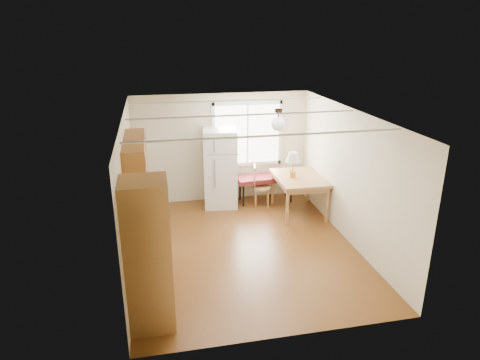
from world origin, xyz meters
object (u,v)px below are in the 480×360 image
object	(u,v)px
refrigerator	(220,168)
bench	(266,179)
chair	(258,183)
dining_table	(299,181)

from	to	relation	value
refrigerator	bench	world-z (taller)	refrigerator
refrigerator	chair	size ratio (longest dim) A/B	1.89
refrigerator	chair	xyz separation A→B (m)	(0.83, -0.20, -0.35)
chair	bench	bearing A→B (deg)	51.57
refrigerator	bench	size ratio (longest dim) A/B	1.28
bench	dining_table	distance (m)	0.96
bench	chair	xyz separation A→B (m)	(-0.23, -0.19, -0.02)
refrigerator	chair	world-z (taller)	refrigerator
bench	dining_table	bearing A→B (deg)	-58.83
refrigerator	dining_table	world-z (taller)	refrigerator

